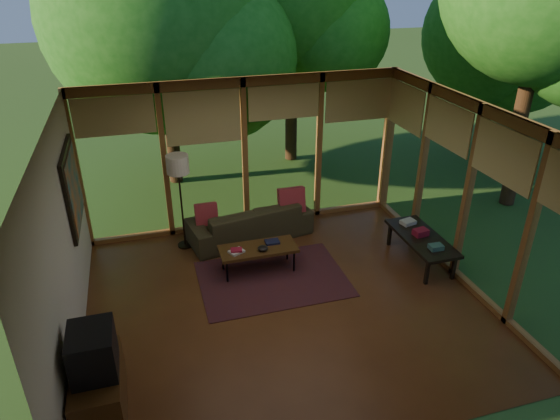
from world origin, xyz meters
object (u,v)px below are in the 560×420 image
object	(u,v)px
sofa	(250,221)
media_cabinet	(99,391)
floor_lamp	(178,170)
coffee_table	(258,249)
television	(93,352)
side_console	(422,239)

from	to	relation	value
sofa	media_cabinet	bearing A→B (deg)	43.48
media_cabinet	floor_lamp	bearing A→B (deg)	68.93
floor_lamp	coffee_table	size ratio (longest dim) A/B	1.38
coffee_table	sofa	bearing A→B (deg)	83.85
media_cabinet	coffee_table	distance (m)	3.17
television	coffee_table	distance (m)	3.19
sofa	television	world-z (taller)	television
television	side_console	distance (m)	5.17
media_cabinet	sofa	bearing A→B (deg)	53.80
media_cabinet	side_console	size ratio (longest dim) A/B	0.71
sofa	side_console	xyz separation A→B (m)	(2.46, -1.55, 0.10)
floor_lamp	side_console	bearing A→B (deg)	-23.33
media_cabinet	side_console	world-z (taller)	media_cabinet
television	side_console	size ratio (longest dim) A/B	0.39
floor_lamp	side_console	world-z (taller)	floor_lamp
coffee_table	floor_lamp	bearing A→B (deg)	132.89
sofa	media_cabinet	world-z (taller)	sofa
sofa	side_console	size ratio (longest dim) A/B	1.52
sofa	media_cabinet	distance (m)	4.08
media_cabinet	television	xyz separation A→B (m)	(0.02, 0.00, 0.55)
sofa	floor_lamp	xyz separation A→B (m)	(-1.14, 0.01, 1.09)
television	sofa	bearing A→B (deg)	54.03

